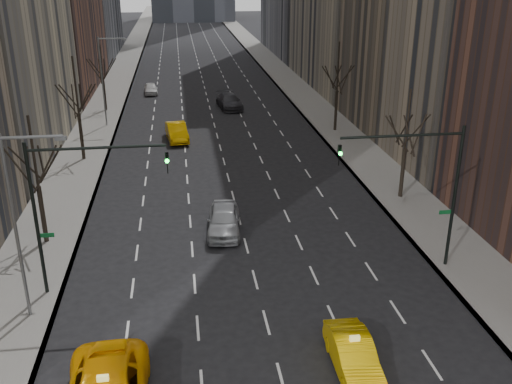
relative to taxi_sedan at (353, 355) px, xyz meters
name	(u,v)px	position (x,y,z in m)	size (l,w,h in m)	color
sidewalk_left	(118,81)	(-15.30, 65.88, -0.67)	(4.50, 320.00, 0.15)	slate
sidewalk_right	(284,77)	(9.20, 65.88, -0.67)	(4.50, 320.00, 0.15)	slate
tree_lw_b	(38,186)	(-15.05, 13.88, 2.97)	(3.36, 3.50, 7.82)	black
tree_lw_c	(79,115)	(-15.05, 29.88, 3.29)	(3.36, 3.50, 8.74)	black
tree_lw_d	(103,80)	(-15.05, 47.88, 2.82)	(3.36, 3.50, 7.36)	black
tree_rw_b	(405,149)	(8.95, 17.88, 2.97)	(3.36, 3.50, 7.82)	black
tree_rw_c	(337,92)	(8.95, 35.88, 3.29)	(3.36, 3.50, 8.74)	black
traffic_mast_left	(69,194)	(-12.16, 7.87, 4.74)	(6.69, 0.39, 8.00)	black
traffic_mast_right	(427,176)	(6.06, 7.87, 4.74)	(6.69, 0.39, 8.00)	black
streetlight_near	(21,210)	(-13.89, 5.88, 4.87)	(2.83, 0.22, 9.00)	slate
streetlight_far	(105,73)	(-13.89, 40.88, 4.87)	(2.83, 0.22, 9.00)	slate
taxi_sedan	(353,355)	(0.00, 0.00, 0.00)	(1.58, 4.52, 1.49)	#FDC405
silver_sedan_ahead	(224,220)	(-4.21, 13.96, 0.11)	(2.02, 5.03, 1.71)	#96989D
far_taxi	(177,132)	(-6.99, 34.80, 0.09)	(1.78, 5.10, 1.68)	#DE9D04
far_suv_grey	(229,101)	(-0.77, 47.16, 0.10)	(2.36, 5.80, 1.68)	#302F35
far_car_white	(151,89)	(-10.20, 56.62, -0.05)	(1.65, 4.09, 1.39)	silver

